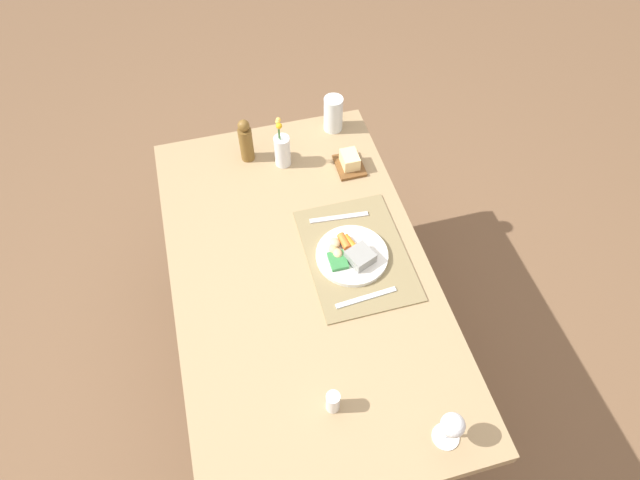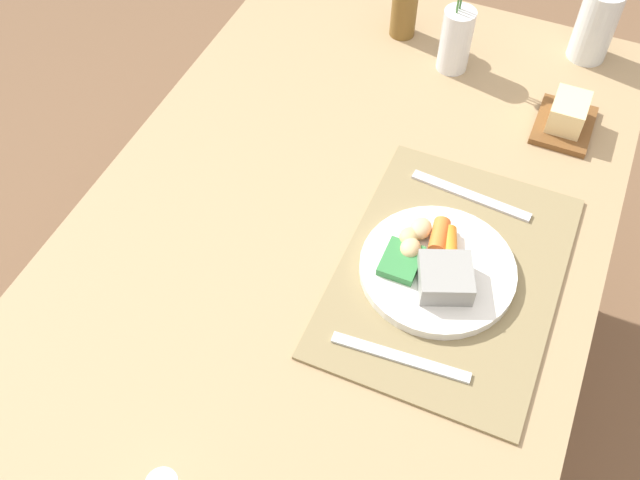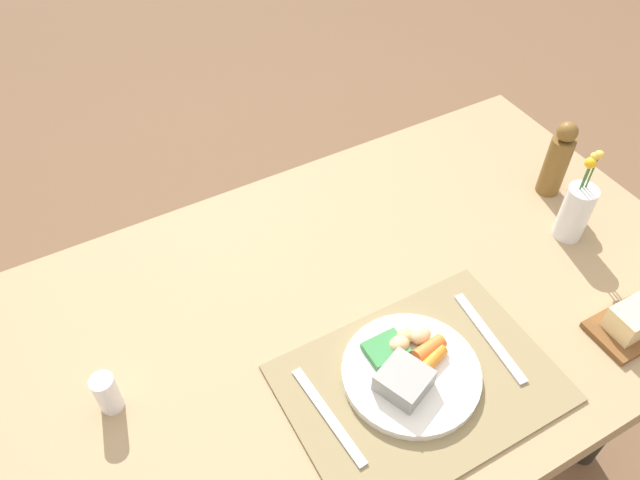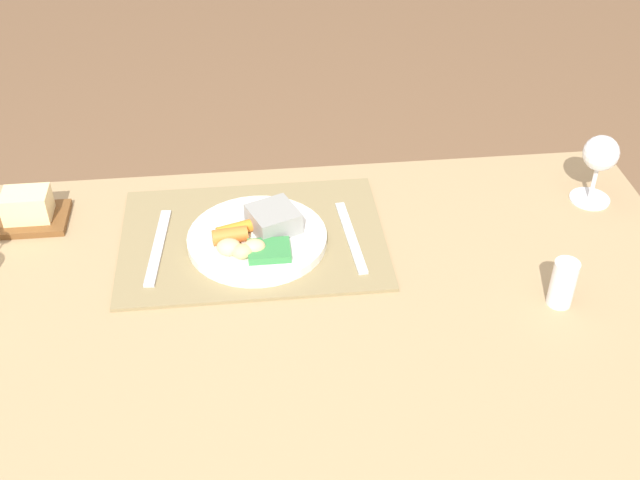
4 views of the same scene
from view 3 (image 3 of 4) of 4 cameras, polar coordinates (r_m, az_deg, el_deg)
name	(u,v)px [view 3 (image 3 of 4)]	position (r m, az deg, el deg)	size (l,w,h in m)	color
ground_plane	(343,464)	(1.80, 2.15, -19.94)	(8.00, 8.00, 0.00)	brown
dining_table	(352,330)	(1.24, 2.96, -8.31)	(1.42, 0.83, 0.71)	#A1865E
placemat	(420,383)	(1.10, 9.21, -12.87)	(0.46, 0.33, 0.01)	olive
dinner_plate	(410,370)	(1.09, 8.28, -11.76)	(0.24, 0.24, 0.05)	white
fork	(328,416)	(1.05, 0.75, -15.88)	(0.02, 0.20, 0.01)	silver
knife	(489,337)	(1.17, 15.34, -8.61)	(0.02, 0.21, 0.01)	silver
salt_shaker	(107,393)	(1.09, -19.04, -13.21)	(0.04, 0.04, 0.08)	white
butter_dish	(630,323)	(1.26, 26.68, -6.88)	(0.13, 0.10, 0.06)	brown
flower_vase	(576,210)	(1.35, 22.50, 2.55)	(0.06, 0.06, 0.22)	silver
pepper_mill	(557,160)	(1.44, 21.04, 6.90)	(0.05, 0.05, 0.18)	brown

